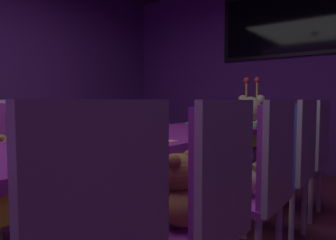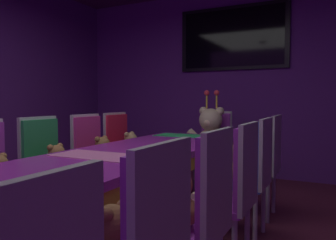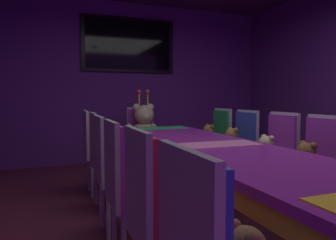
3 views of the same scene
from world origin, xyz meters
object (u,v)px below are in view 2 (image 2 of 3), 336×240
chair_right_2 (203,206)px  chair_left_5 (121,146)px  teddy_left_4 (103,154)px  teddy_right_4 (238,164)px  chair_right_3 (236,183)px  wall_tv (233,38)px  king_teddy_bear (210,133)px  chair_left_4 (92,152)px  teddy_right_2 (177,202)px  teddy_right_5 (252,155)px  teddy_right_3 (215,181)px  chair_right_5 (268,156)px  banquet_table (105,169)px  chair_left_3 (45,161)px  chair_right_4 (256,166)px  teddy_left_3 (57,164)px  throne_chair (215,141)px  teddy_left_5 (131,147)px

chair_right_2 → chair_left_5: bearing=-45.3°
teddy_left_4 → teddy_right_4: 1.37m
chair_right_3 → wall_tv: 3.31m
king_teddy_bear → chair_left_4: bearing=-32.1°
teddy_right_2 → teddy_right_5: bearing=-90.1°
teddy_right_3 → chair_right_5: 1.19m
banquet_table → teddy_right_4: teddy_right_4 is taller
teddy_left_4 → teddy_right_5: (1.36, 0.59, 0.00)m
teddy_right_2 → teddy_right_4: bearing=-90.5°
banquet_table → chair_right_5: 1.67m
teddy_right_2 → teddy_right_3: 0.55m
chair_right_2 → chair_left_4: bearing=-34.7°
chair_left_3 → chair_right_2: (1.68, -0.55, 0.00)m
banquet_table → chair_right_3: 0.89m
chair_right_4 → wall_tv: (-0.84, 2.23, 1.45)m
teddy_left_3 → chair_right_2: 1.63m
teddy_right_5 → throne_chair: 1.12m
teddy_left_4 → teddy_right_4: bearing=0.9°
chair_left_5 → chair_right_3: (1.69, -1.14, 0.00)m
chair_left_3 → chair_right_3: bearing=-0.2°
chair_left_5 → chair_right_3: bearing=-34.1°
chair_left_3 → teddy_left_5: (0.15, 1.14, -0.01)m
banquet_table → chair_left_4: (-0.82, 0.86, -0.06)m
banquet_table → teddy_left_3: bearing=159.4°
throne_chair → teddy_right_3: bearing=18.9°
chair_right_5 → throne_chair: size_ratio=1.00×
chair_right_5 → teddy_left_3: bearing=37.6°
teddy_left_5 → teddy_right_4: bearing=-20.7°
teddy_left_4 → chair_right_5: size_ratio=0.33×
throne_chair → chair_left_4: bearing=-29.1°
chair_left_4 → chair_right_4: bearing=0.7°
teddy_left_4 → chair_right_3: chair_right_3 is taller
banquet_table → teddy_right_2: teddy_right_2 is taller
teddy_left_3 → chair_left_5: size_ratio=0.32×
teddy_right_2 → chair_right_3: 0.57m
teddy_left_3 → chair_right_4: chair_right_4 is taller
teddy_right_5 → throne_chair: bearing=-51.9°
chair_left_5 → teddy_right_4: chair_left_5 is taller
wall_tv → chair_left_3: bearing=-106.5°
teddy_left_3 → chair_right_2: size_ratio=0.32×
teddy_left_3 → chair_left_3: bearing=-180.0°
chair_left_3 → chair_left_4: same height
teddy_left_3 → teddy_right_5: size_ratio=0.94×
chair_right_2 → king_teddy_bear: king_teddy_bear is taller
banquet_table → wall_tv: wall_tv is taller
teddy_left_3 → chair_left_5: 1.15m
chair_left_4 → teddy_left_5: bearing=77.1°
chair_right_4 → teddy_left_4: bearing=0.8°
teddy_right_2 → chair_right_5: 1.74m
teddy_left_5 → teddy_right_4: size_ratio=0.94×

